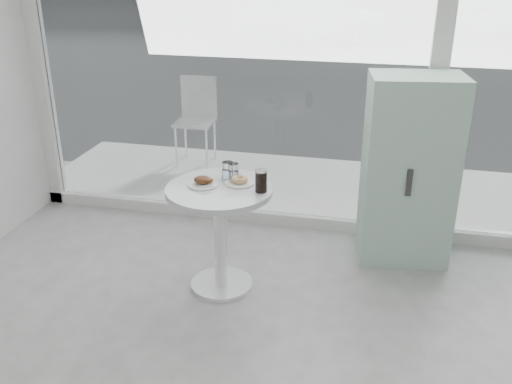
% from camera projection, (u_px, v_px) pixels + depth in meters
% --- Properties ---
extents(room_shell, '(6.00, 6.00, 6.00)m').
position_uv_depth(room_shell, '(84.00, 151.00, 1.04)').
color(room_shell, silver).
rests_on(room_shell, ground).
extents(storefront, '(5.00, 0.14, 3.00)m').
position_uv_depth(storefront, '(330.00, 24.00, 4.29)').
color(storefront, white).
rests_on(storefront, ground).
extents(main_table, '(0.72, 0.72, 0.77)m').
position_uv_depth(main_table, '(220.00, 217.00, 3.89)').
color(main_table, white).
rests_on(main_table, ground).
extents(patio_deck, '(5.60, 1.60, 0.05)m').
position_uv_depth(patio_deck, '(323.00, 188.00, 5.69)').
color(patio_deck, white).
rests_on(patio_deck, ground).
extents(street, '(40.00, 24.00, 0.00)m').
position_uv_depth(street, '(373.00, 30.00, 16.61)').
color(street, '#3D3D3D').
rests_on(street, ground).
extents(mint_cabinet, '(0.72, 0.53, 1.43)m').
position_uv_depth(mint_cabinet, '(409.00, 171.00, 4.23)').
color(mint_cabinet, '#90B7A3').
rests_on(mint_cabinet, ground).
extents(patio_chair, '(0.41, 0.41, 0.92)m').
position_uv_depth(patio_chair, '(197.00, 115.00, 6.16)').
color(patio_chair, white).
rests_on(patio_chair, patio_deck).
extents(car_white, '(4.24, 2.66, 1.35)m').
position_uv_depth(car_white, '(309.00, 14.00, 14.32)').
color(car_white, silver).
rests_on(car_white, street).
extents(plate_fritter, '(0.20, 0.20, 0.07)m').
position_uv_depth(plate_fritter, '(204.00, 182.00, 3.82)').
color(plate_fritter, silver).
rests_on(plate_fritter, main_table).
extents(plate_donut, '(0.20, 0.20, 0.05)m').
position_uv_depth(plate_donut, '(240.00, 181.00, 3.85)').
color(plate_donut, silver).
rests_on(plate_donut, main_table).
extents(water_tumbler_a, '(0.08, 0.08, 0.12)m').
position_uv_depth(water_tumbler_a, '(228.00, 172.00, 3.92)').
color(water_tumbler_a, white).
rests_on(water_tumbler_a, main_table).
extents(water_tumbler_b, '(0.07, 0.07, 0.12)m').
position_uv_depth(water_tumbler_b, '(233.00, 173.00, 3.91)').
color(water_tumbler_b, white).
rests_on(water_tumbler_b, main_table).
extents(cola_glass, '(0.08, 0.08, 0.15)m').
position_uv_depth(cola_glass, '(261.00, 181.00, 3.71)').
color(cola_glass, white).
rests_on(cola_glass, main_table).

